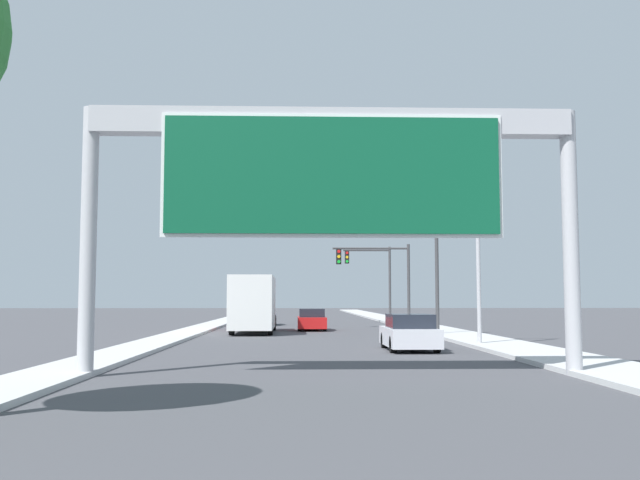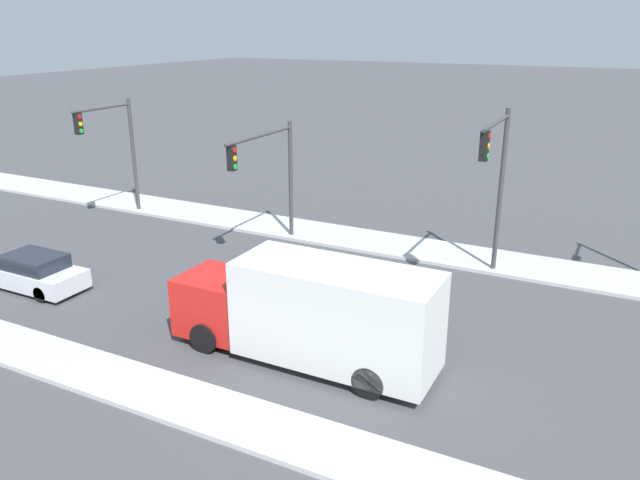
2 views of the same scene
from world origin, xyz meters
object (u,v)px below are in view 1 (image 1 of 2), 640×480
at_px(car_near_left, 264,316).
at_px(car_near_center, 312,320).
at_px(traffic_light_far_intersection, 375,272).
at_px(truck_box_primary, 254,304).
at_px(car_mid_right, 409,333).
at_px(street_lamp_right, 471,218).
at_px(traffic_light_near_intersection, 414,251).
at_px(sign_gantry, 332,167).
at_px(traffic_light_mid_block, 383,270).

bearing_deg(car_near_left, car_near_center, -69.21).
bearing_deg(traffic_light_far_intersection, truck_box_primary, -118.60).
relative_size(car_mid_right, street_lamp_right, 0.46).
bearing_deg(car_near_center, car_near_left, 110.79).
bearing_deg(traffic_light_near_intersection, truck_box_primary, 159.12).
distance_m(sign_gantry, traffic_light_far_intersection, 40.55).
xyz_separation_m(truck_box_primary, street_lamp_right, (10.08, -12.03, 3.83)).
xyz_separation_m(car_mid_right, traffic_light_far_intersection, (2.03, 30.76, 3.55)).
bearing_deg(traffic_light_far_intersection, car_mid_right, -93.78).
distance_m(truck_box_primary, traffic_light_mid_block, 10.95).
xyz_separation_m(car_near_center, traffic_light_mid_block, (4.96, 3.09, 3.33)).
height_order(sign_gantry, car_mid_right, sign_gantry).
relative_size(car_mid_right, car_near_left, 0.95).
height_order(car_near_left, truck_box_primary, truck_box_primary).
xyz_separation_m(car_near_left, traffic_light_near_intersection, (9.00, -16.12, 3.95)).
distance_m(sign_gantry, street_lamp_right, 13.30).
bearing_deg(traffic_light_mid_block, car_near_center, -148.03).
distance_m(car_mid_right, truck_box_primary, 15.86).
height_order(car_mid_right, truck_box_primary, truck_box_primary).
distance_m(sign_gantry, traffic_light_mid_block, 30.59).
bearing_deg(traffic_light_far_intersection, traffic_light_mid_block, -93.29).
relative_size(truck_box_primary, street_lamp_right, 0.91).
xyz_separation_m(car_near_left, traffic_light_mid_block, (8.46, -6.12, 3.30)).
bearing_deg(traffic_light_far_intersection, street_lamp_right, -87.89).
bearing_deg(street_lamp_right, traffic_light_far_intersection, 92.11).
xyz_separation_m(truck_box_primary, traffic_light_near_intersection, (9.00, -3.44, 2.95)).
distance_m(car_mid_right, traffic_light_far_intersection, 31.03).
bearing_deg(car_near_center, truck_box_primary, -135.24).
bearing_deg(car_near_left, traffic_light_near_intersection, -60.82).
bearing_deg(truck_box_primary, traffic_light_mid_block, 37.82).
height_order(car_mid_right, traffic_light_mid_block, traffic_light_mid_block).
relative_size(car_mid_right, traffic_light_far_intersection, 0.69).
bearing_deg(sign_gantry, traffic_light_near_intersection, 74.72).
relative_size(car_near_center, truck_box_primary, 0.51).
height_order(traffic_light_mid_block, traffic_light_far_intersection, traffic_light_far_intersection).
xyz_separation_m(car_near_center, car_mid_right, (3.50, -17.67, 0.02)).
relative_size(sign_gantry, car_near_left, 2.91).
bearing_deg(car_near_center, traffic_light_mid_block, 31.97).
distance_m(car_near_center, car_near_left, 9.86).
bearing_deg(truck_box_primary, street_lamp_right, -50.03).
bearing_deg(traffic_light_far_intersection, car_near_left, -156.77).
distance_m(car_near_left, truck_box_primary, 12.73).
height_order(sign_gantry, car_near_center, sign_gantry).
bearing_deg(sign_gantry, traffic_light_mid_block, 80.67).
xyz_separation_m(car_mid_right, traffic_light_near_intersection, (2.00, 10.76, 3.97)).
distance_m(traffic_light_mid_block, traffic_light_far_intersection, 10.02).
height_order(truck_box_primary, traffic_light_near_intersection, traffic_light_near_intersection).
xyz_separation_m(car_near_center, traffic_light_far_intersection, (5.53, 13.09, 3.57)).
relative_size(car_near_center, street_lamp_right, 0.47).
bearing_deg(car_near_center, car_mid_right, -78.79).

